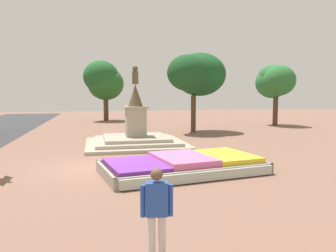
% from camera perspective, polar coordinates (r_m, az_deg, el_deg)
% --- Properties ---
extents(ground_plane, '(92.79, 92.79, 0.00)m').
position_cam_1_polar(ground_plane, '(13.59, -12.52, -7.04)').
color(ground_plane, brown).
extents(flower_planter, '(6.37, 4.06, 0.63)m').
position_cam_1_polar(flower_planter, '(12.38, 2.97, -6.85)').
color(flower_planter, '#38281C').
rests_on(flower_planter, ground_plane).
extents(statue_monument, '(5.64, 5.64, 4.56)m').
position_cam_1_polar(statue_monument, '(18.99, -5.63, -1.60)').
color(statue_monument, '#9F9480').
rests_on(statue_monument, ground_plane).
extents(pedestrian_with_handbag, '(0.57, 0.26, 1.66)m').
position_cam_1_polar(pedestrian_with_handbag, '(5.83, -1.97, -14.12)').
color(pedestrian_with_handbag, beige).
rests_on(pedestrian_with_handbag, ground_plane).
extents(park_tree_far_left, '(4.42, 4.29, 6.68)m').
position_cam_1_polar(park_tree_far_left, '(37.23, -11.14, 7.75)').
color(park_tree_far_left, '#4C3823').
rests_on(park_tree_far_left, ground_plane).
extents(park_tree_behind_statue, '(4.86, 4.57, 6.17)m').
position_cam_1_polar(park_tree_behind_statue, '(25.58, 4.94, 8.98)').
color(park_tree_behind_statue, '#4C3823').
rests_on(park_tree_behind_statue, ground_plane).
extents(park_tree_far_right, '(3.20, 4.04, 5.77)m').
position_cam_1_polar(park_tree_far_right, '(32.75, 18.10, 7.53)').
color(park_tree_far_right, '#4C3823').
rests_on(park_tree_far_right, ground_plane).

